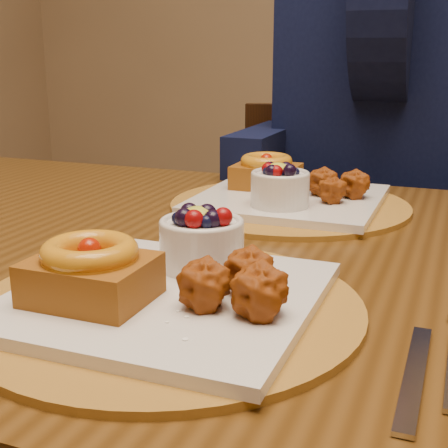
# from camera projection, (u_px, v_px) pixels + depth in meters

# --- Properties ---
(dining_table) EXTENTS (1.60, 0.90, 0.76)m
(dining_table) POSITION_uv_depth(u_px,v_px,m) (243.00, 302.00, 0.82)
(dining_table) COLOR #3D230B
(dining_table) RESTS_ON ground
(place_setting_near) EXTENTS (0.38, 0.38, 0.09)m
(place_setting_near) POSITION_uv_depth(u_px,v_px,m) (166.00, 284.00, 0.60)
(place_setting_near) COLOR brown
(place_setting_near) RESTS_ON dining_table
(place_setting_far) EXTENTS (0.38, 0.38, 0.08)m
(place_setting_far) POSITION_uv_depth(u_px,v_px,m) (287.00, 193.00, 0.99)
(place_setting_far) COLOR brown
(place_setting_far) RESTS_ON dining_table
(cutlery_near) EXTENTS (0.06, 0.17, 0.00)m
(cutlery_near) POSITION_uv_depth(u_px,v_px,m) (436.00, 366.00, 0.49)
(cutlery_near) COLOR #B2B2B7
(cutlery_near) RESTS_ON dining_table
(chair_far) EXTENTS (0.50, 0.50, 0.88)m
(chair_far) POSITION_uv_depth(u_px,v_px,m) (329.00, 281.00, 1.43)
(chair_far) COLOR black
(chair_far) RESTS_ON ground
(diner) EXTENTS (0.53, 0.51, 0.87)m
(diner) POSITION_uv_depth(u_px,v_px,m) (388.00, 84.00, 1.29)
(diner) COLOR black
(diner) RESTS_ON ground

